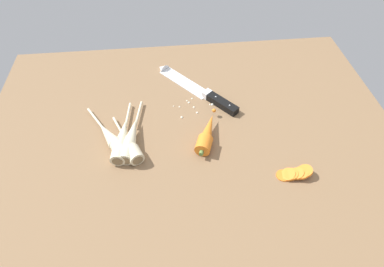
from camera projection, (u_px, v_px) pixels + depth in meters
ground_plane at (191, 136)px, 94.31cm from camera, size 120.00×90.00×4.00cm
chefs_knife at (194, 87)px, 105.29cm from camera, size 24.86×28.78×4.18cm
whole_carrot at (207, 134)px, 89.45cm from camera, size 8.67×16.97×4.20cm
parsnip_front at (122, 140)px, 88.19cm from camera, size 5.59×23.25×4.00cm
parsnip_mid_left at (112, 138)px, 88.58cm from camera, size 14.02×21.09×4.00cm
parsnip_mid_right at (131, 139)px, 88.43cm from camera, size 6.55×23.68×4.00cm
parsnip_back at (129, 145)px, 86.99cm from camera, size 9.57×18.23×4.00cm
carrot_slice_stack at (295, 174)px, 81.89cm from camera, size 9.13×4.12×3.12cm
mince_crumbs at (197, 104)px, 100.26cm from camera, size 13.56×9.39×0.87cm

